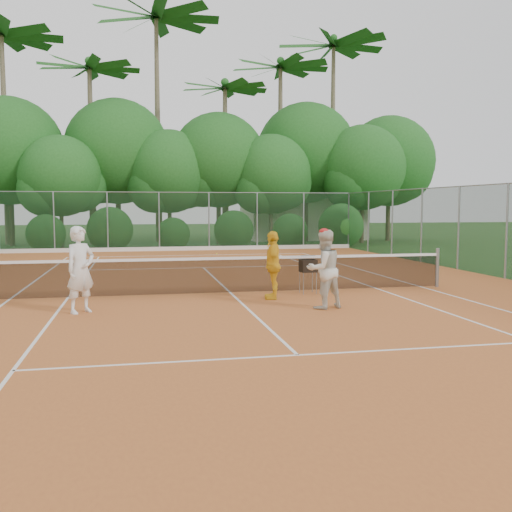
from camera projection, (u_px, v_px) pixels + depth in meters
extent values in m
plane|color=#214418|center=(231.00, 294.00, 15.00)|extent=(120.00, 120.00, 0.00)
cube|color=#B7612A|center=(231.00, 294.00, 15.00)|extent=(18.00, 36.00, 0.02)
cube|color=beige|center=(302.00, 218.00, 40.10)|extent=(8.00, 5.00, 3.00)
cylinder|color=gray|center=(437.00, 268.00, 16.15)|extent=(0.10, 0.10, 1.10)
cube|color=black|center=(231.00, 276.00, 14.96)|extent=(11.87, 0.03, 0.86)
cube|color=white|center=(231.00, 258.00, 14.91)|extent=(11.87, 0.04, 0.07)
imported|color=white|center=(80.00, 270.00, 12.16)|extent=(0.80, 0.78, 1.86)
imported|color=beige|center=(324.00, 269.00, 12.70)|extent=(1.02, 0.89, 1.77)
ellipsoid|color=red|center=(324.00, 232.00, 12.63)|extent=(0.22, 0.22, 0.14)
imported|color=yellow|center=(273.00, 265.00, 14.03)|extent=(0.60, 1.05, 1.68)
cylinder|color=gray|center=(303.00, 284.00, 14.74)|extent=(0.02, 0.02, 0.57)
cylinder|color=gray|center=(312.00, 282.00, 15.15)|extent=(0.02, 0.02, 0.57)
cube|color=black|center=(308.00, 266.00, 14.91)|extent=(0.39, 0.39, 0.33)
sphere|color=#B7CC2F|center=(203.00, 260.00, 23.81)|extent=(0.07, 0.07, 0.07)
sphere|color=yellow|center=(217.00, 254.00, 27.06)|extent=(0.07, 0.07, 0.07)
sphere|color=#CEDB32|center=(190.00, 259.00, 24.55)|extent=(0.07, 0.07, 0.07)
cube|color=white|center=(190.00, 255.00, 26.59)|extent=(11.03, 0.06, 0.01)
cube|color=white|center=(9.00, 300.00, 13.88)|extent=(0.06, 23.77, 0.01)
cube|color=white|center=(422.00, 287.00, 16.11)|extent=(0.06, 23.77, 0.01)
cube|color=white|center=(68.00, 298.00, 14.16)|extent=(0.06, 23.77, 0.01)
cube|color=white|center=(377.00, 289.00, 15.83)|extent=(0.06, 23.77, 0.01)
cube|color=white|center=(203.00, 268.00, 21.24)|extent=(8.23, 0.06, 0.01)
cube|color=white|center=(297.00, 355.00, 8.75)|extent=(8.23, 0.06, 0.01)
cube|color=white|center=(231.00, 293.00, 14.99)|extent=(0.06, 12.80, 0.01)
cube|color=#19381E|center=(184.00, 221.00, 29.49)|extent=(18.00, 0.02, 3.00)
cylinder|color=gray|center=(349.00, 221.00, 31.32)|extent=(0.07, 0.07, 3.00)
cylinder|color=gray|center=(349.00, 221.00, 31.32)|extent=(0.07, 0.07, 3.00)
cylinder|color=brown|center=(11.00, 208.00, 32.87)|extent=(0.30, 0.30, 4.40)
sphere|color=#1F541C|center=(9.00, 151.00, 32.59)|extent=(6.16, 6.16, 6.16)
cylinder|color=brown|center=(62.00, 219.00, 31.58)|extent=(0.22, 0.22, 3.20)
sphere|color=#1F541C|center=(60.00, 176.00, 31.38)|extent=(4.48, 4.48, 4.48)
cylinder|color=brown|center=(118.00, 207.00, 34.57)|extent=(0.31, 0.31, 4.50)
sphere|color=#1F541C|center=(117.00, 152.00, 34.28)|extent=(6.30, 6.30, 6.30)
cylinder|color=brown|center=(170.00, 216.00, 33.76)|extent=(0.24, 0.24, 3.50)
sphere|color=#1F541C|center=(169.00, 172.00, 33.54)|extent=(4.90, 4.90, 4.90)
cylinder|color=brown|center=(219.00, 210.00, 34.83)|extent=(0.28, 0.28, 4.10)
sphere|color=#1F541C|center=(218.00, 160.00, 34.57)|extent=(5.74, 5.74, 5.74)
cylinder|color=brown|center=(271.00, 216.00, 34.30)|extent=(0.23, 0.23, 3.40)
sphere|color=#1F541C|center=(271.00, 174.00, 34.08)|extent=(4.76, 4.76, 4.76)
cylinder|color=brown|center=(306.00, 206.00, 37.49)|extent=(0.32, 0.32, 4.65)
sphere|color=#1F541C|center=(306.00, 153.00, 37.19)|extent=(6.51, 6.51, 6.51)
cylinder|color=brown|center=(362.00, 213.00, 35.89)|extent=(0.26, 0.26, 3.80)
sphere|color=#1F541C|center=(363.00, 168.00, 35.64)|extent=(5.32, 5.32, 5.32)
cylinder|color=brown|center=(388.00, 209.00, 37.94)|extent=(0.29, 0.29, 4.25)
sphere|color=#1F541C|center=(389.00, 161.00, 37.66)|extent=(5.95, 5.95, 5.95)
cone|color=brown|center=(5.00, 135.00, 33.86)|extent=(0.44, 0.44, 13.00)
sphere|color=#1F541C|center=(1.00, 26.00, 33.31)|extent=(0.50, 0.50, 0.50)
cone|color=brown|center=(91.00, 153.00, 33.99)|extent=(0.44, 0.44, 11.00)
sphere|color=#1F541C|center=(89.00, 61.00, 33.52)|extent=(0.50, 0.50, 0.50)
cone|color=brown|center=(158.00, 125.00, 36.57)|extent=(0.44, 0.44, 15.00)
sphere|color=#1F541C|center=(156.00, 8.00, 35.94)|extent=(0.50, 0.50, 0.50)
cone|color=brown|center=(225.00, 162.00, 35.16)|extent=(0.44, 0.44, 10.00)
sphere|color=#1F541C|center=(225.00, 82.00, 34.74)|extent=(0.50, 0.50, 0.50)
cone|color=brown|center=(280.00, 150.00, 37.84)|extent=(0.44, 0.44, 12.00)
sphere|color=#1F541C|center=(281.00, 61.00, 37.33)|extent=(0.50, 0.50, 0.50)
cone|color=brown|center=(333.00, 138.00, 39.54)|extent=(0.44, 0.44, 14.00)
sphere|color=#1F541C|center=(334.00, 38.00, 38.95)|extent=(0.50, 0.50, 0.50)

